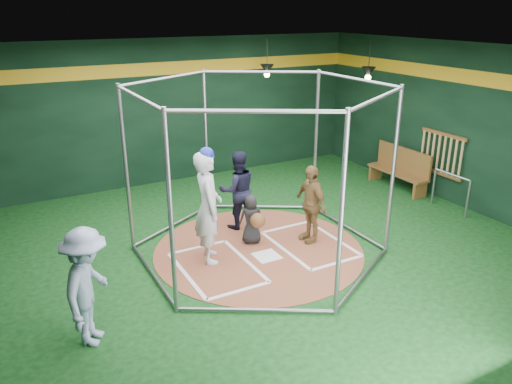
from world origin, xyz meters
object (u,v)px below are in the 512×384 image
dugout_bench (400,168)px  visitor_leopard (311,204)px  umpire (238,190)px  batter_figure (208,206)px

dugout_bench → visitor_leopard: bearing=-158.6°
umpire → dugout_bench: (4.50, 0.22, -0.29)m
batter_figure → dugout_bench: bearing=12.3°
visitor_leopard → batter_figure: bearing=-95.2°
visitor_leopard → umpire: 1.50m
batter_figure → umpire: bearing=43.5°
visitor_leopard → umpire: size_ratio=0.94×
visitor_leopard → dugout_bench: bearing=111.9°
batter_figure → visitor_leopard: size_ratio=1.37×
batter_figure → umpire: (1.05, 1.00, -0.22)m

